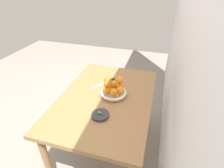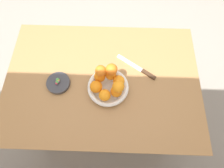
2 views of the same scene
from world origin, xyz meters
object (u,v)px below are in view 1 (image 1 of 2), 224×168
Objects in this scene: orange_7 at (120,80)px; orange_1 at (113,85)px; candy_ball_2 at (99,113)px; orange_4 at (114,92)px; candy_ball_4 at (101,114)px; dining_table at (106,105)px; candy_ball_1 at (99,113)px; candy_dish at (100,115)px; orange_6 at (108,80)px; candy_ball_0 at (100,113)px; orange_2 at (107,87)px; fruit_bowl at (113,93)px; candy_ball_3 at (101,113)px; orange_8 at (107,84)px; knife at (106,82)px; orange_5 at (120,90)px; orange_0 at (119,86)px; orange_3 at (107,90)px.

orange_1 is at bearing -93.45° from orange_7.
orange_1 is at bearing 177.56° from candy_ball_2.
candy_ball_4 is at bearing -8.09° from orange_4.
candy_ball_1 reaches higher than dining_table.
orange_6 reaches higher than candy_dish.
candy_ball_2 is (-0.00, -0.01, 0.02)m from candy_dish.
candy_ball_0 is 0.01m from candy_ball_4.
candy_dish is at bearing 7.26° from orange_2.
candy_ball_4 is (0.00, 0.01, 0.02)m from candy_dish.
orange_7 is 0.35m from candy_ball_4.
fruit_bowl is 3.67× the size of orange_6.
fruit_bowl is at bearing 71.83° from orange_6.
candy_ball_0 is (0.27, -0.02, 0.01)m from fruit_bowl.
orange_1 is 1.00× the size of orange_6.
orange_4 is 3.76× the size of candy_ball_1.
candy_ball_2 is 0.01m from candy_ball_3.
knife is (-0.21, -0.08, -0.12)m from orange_8.
orange_4 reaches higher than dining_table.
orange_1 is 3.96× the size of candy_ball_4.
candy_ball_3 is at bearing -16.82° from orange_5.
candy_dish is at bearing 7.87° from candy_ball_0.
candy_ball_2 reaches higher than candy_dish.
candy_ball_1 is at bearing 3.85° from orange_8.
orange_0 is 3.99× the size of candy_ball_0.
knife is (-0.12, -0.17, -0.12)m from orange_7.
orange_0 is 0.22m from knife.
orange_1 is at bearing 167.26° from orange_3.
dining_table is 0.16m from orange_3.
candy_ball_0 is (0.26, -0.08, -0.04)m from orange_5.
knife reaches higher than dining_table.
orange_4 reaches higher than candy_ball_1.
candy_ball_1 is (0.32, -0.07, -0.04)m from orange_0.
candy_ball_2 is (0.22, -0.05, -0.04)m from orange_4.
knife is at bearing -166.68° from candy_ball_0.
candy_ball_1 is at bearing -19.25° from orange_5.
candy_ball_1 is (0.29, 0.03, -0.04)m from orange_2.
orange_2 is at bearing -172.09° from candy_ball_3.
candy_ball_0 and candy_ball_4 have the same top height.
knife is at bearing -166.33° from candy_ball_3.
candy_ball_1 is (0.23, 0.01, -0.04)m from orange_3.
orange_6 is (0.03, -0.09, 0.06)m from orange_0.
fruit_bowl is 0.08m from orange_0.
fruit_bowl and candy_ball_3 have the same top height.
knife is (-0.16, -0.08, -0.12)m from orange_6.
fruit_bowl is at bearing 176.40° from candy_ball_3.
orange_6 is 0.31m from candy_ball_0.
candy_ball_1 is at bearing 5.77° from orange_2.
candy_ball_3 reaches higher than candy_dish.
knife is at bearing -134.90° from orange_5.
orange_0 is 0.33m from candy_ball_4.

